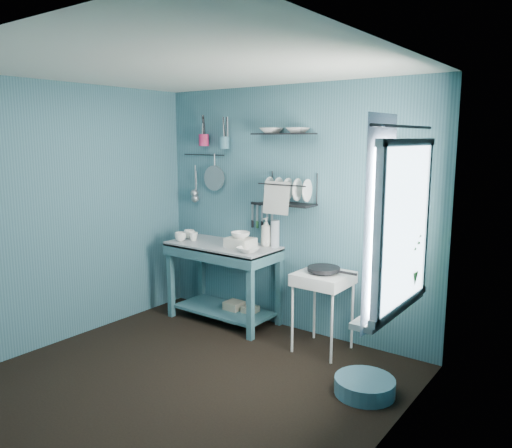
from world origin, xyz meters
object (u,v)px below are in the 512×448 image
Objects in this scene: mug_right at (189,234)px; frying_pan at (324,269)px; potted_plant at (400,263)px; wash_tub at (240,243)px; storage_tin_large at (234,311)px; storage_tin_small at (250,315)px; soap_bottle at (266,232)px; work_counter at (224,283)px; mug_left at (180,237)px; utensil_cup_magenta at (204,140)px; floor_basin at (365,386)px; utensil_cup_teal at (224,143)px; dish_rack at (288,189)px; water_bottle at (275,234)px; hotplate_stand at (323,312)px; mug_mid at (193,237)px; colander at (214,178)px.

frying_pan is (1.74, -0.04, -0.12)m from mug_right.
frying_pan is at bearing 151.64° from potted_plant.
wash_tub is 1.27× the size of storage_tin_large.
soap_bottle is at bearing 45.00° from storage_tin_small.
work_counter is 9.84× the size of mug_left.
utensil_cup_magenta reaches higher than floor_basin.
soap_bottle is 0.63× the size of floor_basin.
utensil_cup_teal is at bearing 159.41° from floor_basin.
wash_tub is at bearing -159.24° from dish_rack.
mug_right is 0.95× the size of utensil_cup_magenta.
dish_rack is 1.12× the size of potted_plant.
dish_rack is at bearing 1.67° from work_counter.
water_bottle is 1.00m from storage_tin_large.
potted_plant is at bearing -18.23° from storage_tin_small.
mug_right is 1.00m from storage_tin_large.
utensil_cup_teal is at bearing 178.03° from dish_rack.
water_bottle reaches higher than storage_tin_small.
wash_tub is at bearing -25.02° from storage_tin_large.
work_counter is 4.05× the size of soap_bottle.
soap_bottle is 1.49× the size of storage_tin_small.
frying_pan reaches higher than hotplate_stand.
mug_right is at bearing 178.54° from frying_pan.
mug_left is 1.23× the size of mug_mid.
wash_tub is 1.00m from frying_pan.
frying_pan is at bearing -4.72° from storage_tin_large.
work_counter is at bearing 18.43° from mug_left.
dish_rack is 0.97m from utensil_cup_teal.
work_counter is 1.28m from dish_rack.
utensil_cup_magenta is (-1.68, 0.24, 1.58)m from hotplate_stand.
floor_basin is at bearing -38.24° from frying_pan.
water_bottle is at bearing 155.23° from potted_plant.
work_counter is at bearing -35.75° from colander.
storage_tin_large is at bearing -23.02° from colander.
work_counter is 6.05× the size of storage_tin_small.
utensil_cup_magenta is at bearing 71.00° from mug_right.
utensil_cup_teal is (-1.38, 0.24, 1.55)m from hotplate_stand.
work_counter is at bearing 166.21° from potted_plant.
soap_bottle reaches higher than storage_tin_large.
mug_right is 0.95× the size of utensil_cup_teal.
dish_rack reaches higher than potted_plant.
utensil_cup_magenta is 0.26× the size of potted_plant.
soap_bottle is 0.96m from storage_tin_large.
work_counter is at bearing -154.54° from soap_bottle.
wash_tub is 0.30m from soap_bottle.
utensil_cup_teal is (0.35, 0.36, 1.02)m from mug_left.
potted_plant is (2.56, -0.72, -0.88)m from utensil_cup_magenta.
water_bottle is 0.93m from storage_tin_small.
colander reaches higher than frying_pan.
work_counter is 1.17m from colander.
water_bottle is at bearing -0.39° from colander.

